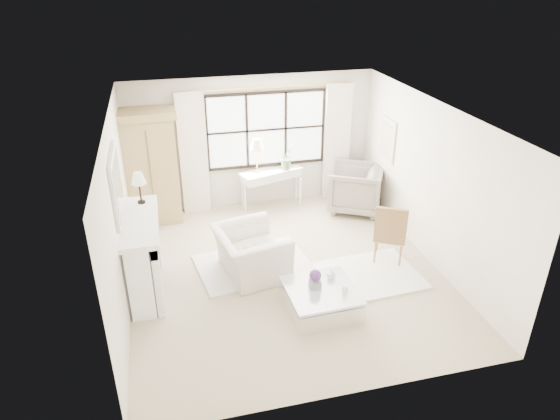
% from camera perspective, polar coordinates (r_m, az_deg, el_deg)
% --- Properties ---
extents(floor, '(5.50, 5.50, 0.00)m').
position_cam_1_polar(floor, '(8.42, 0.63, -6.99)').
color(floor, '#C2B190').
rests_on(floor, ground).
extents(ceiling, '(5.50, 5.50, 0.00)m').
position_cam_1_polar(ceiling, '(7.28, 0.73, 11.00)').
color(ceiling, white).
rests_on(ceiling, ground).
extents(wall_back, '(5.00, 0.00, 5.00)m').
position_cam_1_polar(wall_back, '(10.25, -3.23, 7.73)').
color(wall_back, beige).
rests_on(wall_back, ground).
extents(wall_front, '(5.00, 0.00, 5.00)m').
position_cam_1_polar(wall_front, '(5.51, 8.00, -10.59)').
color(wall_front, silver).
rests_on(wall_front, ground).
extents(wall_left, '(0.00, 5.50, 5.50)m').
position_cam_1_polar(wall_left, '(7.58, -17.94, -0.66)').
color(wall_left, beige).
rests_on(wall_left, ground).
extents(wall_right, '(0.00, 5.50, 5.50)m').
position_cam_1_polar(wall_right, '(8.68, 16.89, 2.99)').
color(wall_right, white).
rests_on(wall_right, ground).
extents(window_pane, '(2.40, 0.02, 1.50)m').
position_cam_1_polar(window_pane, '(10.21, -1.57, 9.16)').
color(window_pane, silver).
rests_on(window_pane, wall_back).
extents(window_frame, '(2.50, 0.04, 1.50)m').
position_cam_1_polar(window_frame, '(10.20, -1.56, 9.15)').
color(window_frame, black).
rests_on(window_frame, wall_back).
extents(curtain_rod, '(3.30, 0.04, 0.04)m').
position_cam_1_polar(curtain_rod, '(9.92, -1.56, 13.86)').
color(curtain_rod, '#BB9440').
rests_on(curtain_rod, wall_back).
extents(curtain_left, '(0.55, 0.10, 2.47)m').
position_cam_1_polar(curtain_left, '(10.05, -9.87, 6.29)').
color(curtain_left, white).
rests_on(curtain_left, ground).
extents(curtain_right, '(0.55, 0.10, 2.47)m').
position_cam_1_polar(curtain_right, '(10.66, 6.52, 7.69)').
color(curtain_right, white).
rests_on(curtain_right, ground).
extents(fireplace, '(0.58, 1.66, 1.26)m').
position_cam_1_polar(fireplace, '(7.90, -15.60, -5.02)').
color(fireplace, white).
rests_on(fireplace, ground).
extents(mirror_frame, '(0.05, 1.15, 0.95)m').
position_cam_1_polar(mirror_frame, '(7.38, -18.23, 2.75)').
color(mirror_frame, silver).
rests_on(mirror_frame, wall_left).
extents(mirror_glass, '(0.02, 1.00, 0.80)m').
position_cam_1_polar(mirror_glass, '(7.38, -18.00, 2.77)').
color(mirror_glass, silver).
rests_on(mirror_glass, wall_left).
extents(art_frame, '(0.04, 0.62, 0.82)m').
position_cam_1_polar(art_frame, '(9.99, 12.13, 7.87)').
color(art_frame, white).
rests_on(art_frame, wall_right).
extents(art_canvas, '(0.01, 0.52, 0.72)m').
position_cam_1_polar(art_canvas, '(9.98, 12.02, 7.87)').
color(art_canvas, beige).
rests_on(art_canvas, wall_right).
extents(mantel_lamp, '(0.22, 0.22, 0.51)m').
position_cam_1_polar(mantel_lamp, '(7.95, -15.88, 3.36)').
color(mantel_lamp, black).
rests_on(mantel_lamp, fireplace).
extents(armoire, '(1.14, 0.73, 2.24)m').
position_cam_1_polar(armoire, '(9.86, -14.61, 4.82)').
color(armoire, tan).
rests_on(armoire, floor).
extents(console_table, '(1.37, 0.81, 0.80)m').
position_cam_1_polar(console_table, '(10.45, -1.01, 2.55)').
color(console_table, white).
rests_on(console_table, floor).
extents(console_lamp, '(0.28, 0.28, 0.69)m').
position_cam_1_polar(console_lamp, '(10.04, -2.69, 7.38)').
color(console_lamp, '#AB893B').
rests_on(console_lamp, console_table).
extents(orchid_plant, '(0.38, 0.37, 0.53)m').
position_cam_1_polar(orchid_plant, '(10.26, 0.80, 6.11)').
color(orchid_plant, '#617C53').
rests_on(orchid_plant, console_table).
extents(side_table, '(0.40, 0.40, 0.51)m').
position_cam_1_polar(side_table, '(9.00, -2.67, -2.17)').
color(side_table, white).
rests_on(side_table, floor).
extents(rug_left, '(2.02, 1.56, 0.03)m').
position_cam_1_polar(rug_left, '(8.57, -3.05, -6.23)').
color(rug_left, white).
rests_on(rug_left, floor).
extents(rug_right, '(1.77, 1.38, 0.03)m').
position_cam_1_polar(rug_right, '(8.40, 9.85, -7.39)').
color(rug_right, white).
rests_on(rug_right, floor).
extents(club_armchair, '(1.24, 1.36, 0.77)m').
position_cam_1_polar(club_armchair, '(8.18, -3.38, -4.91)').
color(club_armchair, silver).
rests_on(club_armchair, floor).
extents(wingback_chair, '(1.39, 1.38, 0.94)m').
position_cam_1_polar(wingback_chair, '(10.35, 8.63, 2.42)').
color(wingback_chair, gray).
rests_on(wingback_chair, floor).
extents(french_chair, '(0.66, 0.66, 1.08)m').
position_cam_1_polar(french_chair, '(8.74, 12.33, -3.90)').
color(french_chair, olive).
rests_on(french_chair, floor).
extents(coffee_table, '(1.04, 1.04, 0.38)m').
position_cam_1_polar(coffee_table, '(7.49, 4.69, -10.23)').
color(coffee_table, white).
rests_on(coffee_table, floor).
extents(planter_box, '(0.17, 0.17, 0.12)m').
position_cam_1_polar(planter_box, '(7.37, 4.02, -8.40)').
color(planter_box, gray).
rests_on(planter_box, coffee_table).
extents(planter_flowers, '(0.17, 0.17, 0.17)m').
position_cam_1_polar(planter_flowers, '(7.28, 4.06, -7.45)').
color(planter_flowers, '#522A69').
rests_on(planter_flowers, planter_box).
extents(pillar_candle, '(0.09, 0.09, 0.12)m').
position_cam_1_polar(pillar_candle, '(7.31, 7.45, -8.93)').
color(pillar_candle, white).
rests_on(pillar_candle, coffee_table).
extents(coffee_vase, '(0.15, 0.15, 0.15)m').
position_cam_1_polar(coffee_vase, '(7.57, 5.86, -7.29)').
color(coffee_vase, silver).
rests_on(coffee_vase, coffee_table).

